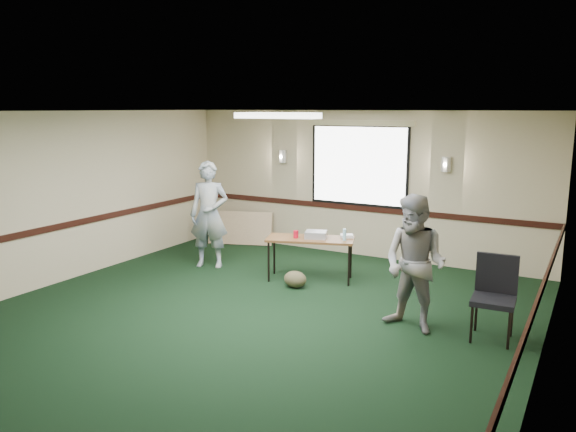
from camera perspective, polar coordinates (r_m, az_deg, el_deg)
The scene contains 13 objects.
ground at distance 7.41m, azimuth -5.01°, elevation -10.84°, with size 8.00×8.00×0.00m, color black.
room_shell at distance 8.79m, azimuth 2.63°, elevation 3.32°, with size 8.00×8.02×8.00m.
folding_table at distance 9.00m, azimuth 2.28°, elevation -2.56°, with size 1.49×0.98×0.69m.
projector at distance 8.98m, azimuth 2.86°, elevation -1.90°, with size 0.33×0.28×0.11m, color #9898A0.
game_console at distance 9.07m, azimuth 5.98°, elevation -2.03°, with size 0.20×0.16×0.05m, color silver.
red_cup at distance 8.97m, azimuth 0.80°, elevation -1.87°, with size 0.08×0.08×0.12m, color #B90C20.
water_bottle at distance 8.84m, azimuth 5.76°, elevation -1.91°, with size 0.06×0.06×0.19m, color #87C5DD.
duffel_bag at distance 8.75m, azimuth 0.73°, elevation -6.44°, with size 0.37×0.28×0.26m, color #4B422B.
cable_coil at distance 9.26m, azimuth 0.52°, elevation -6.24°, with size 0.29×0.29×0.01m, color red.
folded_table at distance 11.47m, azimuth -4.87°, elevation -1.23°, with size 1.31×0.06×0.67m, color tan.
conference_chair at distance 7.23m, azimuth 20.27°, elevation -7.09°, with size 0.52×0.54×1.01m.
person_left at distance 9.81m, azimuth -8.02°, elevation 0.15°, with size 0.67×0.44×1.85m, color #3A5280.
person_right at distance 7.09m, azimuth 12.77°, elevation -4.76°, with size 0.83×0.65×1.71m, color #687AA2.
Camera 1 is at (3.90, -5.67, 2.74)m, focal length 35.00 mm.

